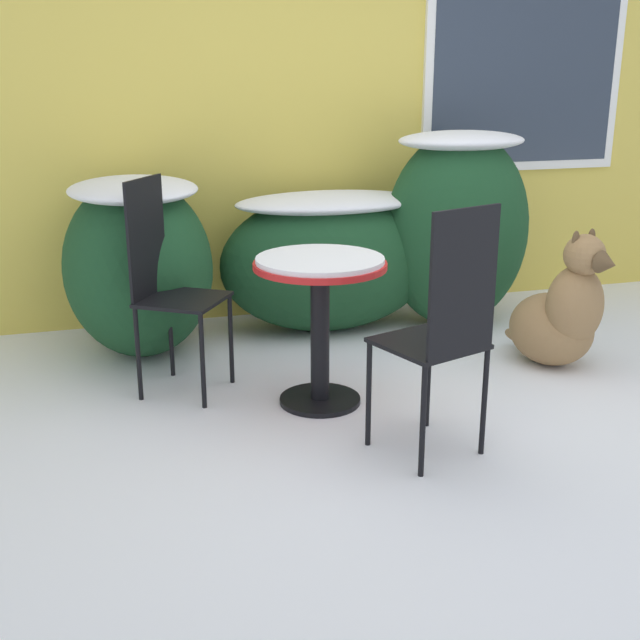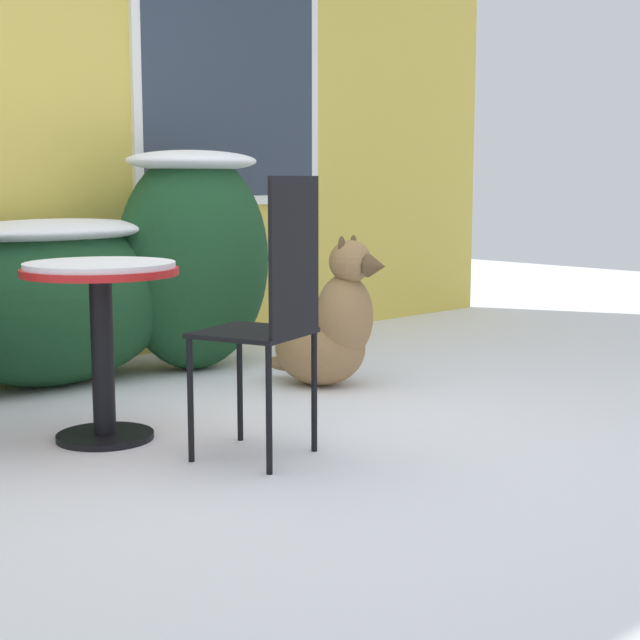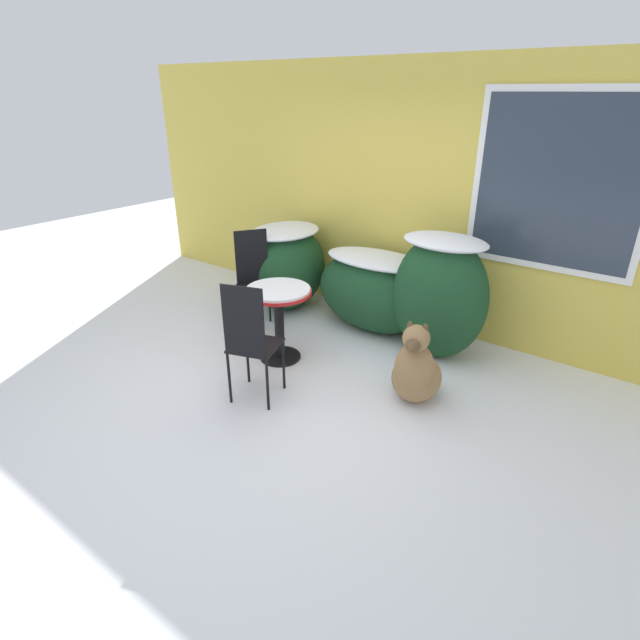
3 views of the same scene
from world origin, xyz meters
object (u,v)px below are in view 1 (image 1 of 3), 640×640
dog (560,316)px  patio_chair_far_side (443,326)px  patio_table (320,295)px  patio_chair_near_table (167,279)px

dog → patio_chair_far_side: bearing=-158.2°
patio_table → dog: 1.45m
patio_table → patio_chair_near_table: (-0.68, 0.39, 0.03)m
dog → patio_table: bearing=169.8°
patio_table → patio_chair_far_side: patio_chair_far_side is taller
patio_chair_far_side → dog: patio_chair_far_side is taller
patio_table → dog: bearing=4.6°
patio_table → patio_chair_near_table: size_ratio=0.68×
patio_table → patio_chair_near_table: bearing=150.6°
patio_table → patio_chair_near_table: 0.79m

